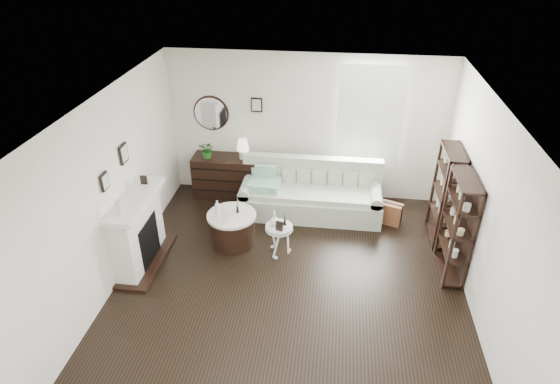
# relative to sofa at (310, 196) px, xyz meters

# --- Properties ---
(room) EXTENTS (5.50, 5.50, 5.50)m
(room) POSITION_rel_sofa_xyz_m (0.58, 0.62, 1.28)
(room) COLOR black
(room) RESTS_ON ground
(fireplace) EXTENTS (0.50, 1.40, 1.84)m
(fireplace) POSITION_rel_sofa_xyz_m (-2.47, -1.78, 0.22)
(fireplace) COLOR white
(fireplace) RESTS_ON ground
(shelf_unit_far) EXTENTS (0.30, 0.80, 1.60)m
(shelf_unit_far) POSITION_rel_sofa_xyz_m (2.18, -0.53, 0.48)
(shelf_unit_far) COLOR black
(shelf_unit_far) RESTS_ON ground
(shelf_unit_near) EXTENTS (0.30, 0.80, 1.60)m
(shelf_unit_near) POSITION_rel_sofa_xyz_m (2.18, -1.43, 0.48)
(shelf_unit_near) COLOR black
(shelf_unit_near) RESTS_ON ground
(sofa) EXTENTS (2.49, 0.86, 0.97)m
(sofa) POSITION_rel_sofa_xyz_m (0.00, 0.00, 0.00)
(sofa) COLOR #9CA694
(sofa) RESTS_ON ground
(quilt) EXTENTS (0.59, 0.50, 0.14)m
(quilt) POSITION_rel_sofa_xyz_m (-0.81, -0.12, 0.25)
(quilt) COLOR #299764
(quilt) RESTS_ON sofa
(suitcase) EXTENTS (0.61, 0.39, 0.39)m
(suitcase) POSITION_rel_sofa_xyz_m (1.31, -0.16, -0.13)
(suitcase) COLOR brown
(suitcase) RESTS_ON ground
(dresser) EXTENTS (1.20, 0.51, 0.80)m
(dresser) POSITION_rel_sofa_xyz_m (-1.63, 0.39, 0.08)
(dresser) COLOR black
(dresser) RESTS_ON ground
(table_lamp) EXTENTS (0.31, 0.31, 0.37)m
(table_lamp) POSITION_rel_sofa_xyz_m (-1.28, 0.39, 0.67)
(table_lamp) COLOR beige
(table_lamp) RESTS_ON dresser
(potted_plant) EXTENTS (0.36, 0.33, 0.32)m
(potted_plant) POSITION_rel_sofa_xyz_m (-1.93, 0.34, 0.64)
(potted_plant) COLOR #1E5819
(potted_plant) RESTS_ON dresser
(drum_table) EXTENTS (0.79, 0.79, 0.55)m
(drum_table) POSITION_rel_sofa_xyz_m (-1.19, -1.11, -0.04)
(drum_table) COLOR black
(drum_table) RESTS_ON ground
(pedestal_table) EXTENTS (0.43, 0.43, 0.52)m
(pedestal_table) POSITION_rel_sofa_xyz_m (-0.40, -1.30, 0.16)
(pedestal_table) COLOR silver
(pedestal_table) RESTS_ON ground
(eiffel_drum) EXTENTS (0.14, 0.14, 0.20)m
(eiffel_drum) POSITION_rel_sofa_xyz_m (-1.10, -1.06, 0.33)
(eiffel_drum) COLOR black
(eiffel_drum) RESTS_ON drum_table
(bottle_drum) EXTENTS (0.07, 0.07, 0.29)m
(bottle_drum) POSITION_rel_sofa_xyz_m (-1.38, -1.20, 0.37)
(bottle_drum) COLOR silver
(bottle_drum) RESTS_ON drum_table
(card_frame_drum) EXTENTS (0.16, 0.09, 0.20)m
(card_frame_drum) POSITION_rel_sofa_xyz_m (-1.24, -1.31, 0.33)
(card_frame_drum) COLOR white
(card_frame_drum) RESTS_ON drum_table
(eiffel_ped) EXTENTS (0.15, 0.15, 0.20)m
(eiffel_ped) POSITION_rel_sofa_xyz_m (-0.31, -1.27, 0.30)
(eiffel_ped) COLOR black
(eiffel_ped) RESTS_ON pedestal_table
(flask_ped) EXTENTS (0.14, 0.14, 0.25)m
(flask_ped) POSITION_rel_sofa_xyz_m (-0.47, -1.28, 0.33)
(flask_ped) COLOR silver
(flask_ped) RESTS_ON pedestal_table
(card_frame_ped) EXTENTS (0.12, 0.07, 0.15)m
(card_frame_ped) POSITION_rel_sofa_xyz_m (-0.38, -1.41, 0.28)
(card_frame_ped) COLOR black
(card_frame_ped) RESTS_ON pedestal_table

